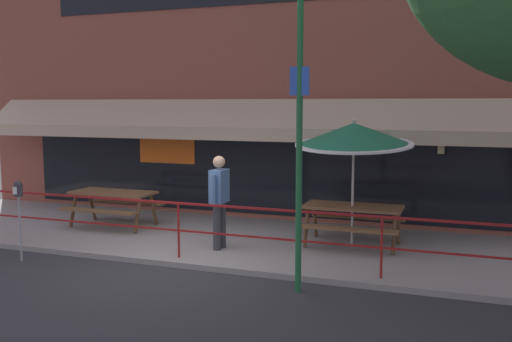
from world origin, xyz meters
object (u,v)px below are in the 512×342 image
(picnic_table_left, at_px, (113,199))
(patio_umbrella_centre, at_px, (354,135))
(parking_meter_near, at_px, (18,196))
(street_sign_pole, at_px, (299,143))
(pedestrian_walking, at_px, (219,197))
(picnic_table_centre, at_px, (353,214))

(picnic_table_left, bearing_deg, patio_umbrella_centre, 0.42)
(picnic_table_left, relative_size, parking_meter_near, 1.27)
(street_sign_pole, bearing_deg, pedestrian_walking, 141.47)
(picnic_table_centre, bearing_deg, street_sign_pole, -96.71)
(picnic_table_centre, relative_size, patio_umbrella_centre, 0.75)
(pedestrian_walking, xyz_separation_m, street_sign_pole, (1.94, -1.55, 1.12))
(patio_umbrella_centre, bearing_deg, pedestrian_walking, -156.20)
(picnic_table_left, distance_m, parking_meter_near, 2.64)
(picnic_table_left, height_order, patio_umbrella_centre, patio_umbrella_centre)
(patio_umbrella_centre, height_order, pedestrian_walking, patio_umbrella_centre)
(picnic_table_centre, distance_m, pedestrian_walking, 2.50)
(patio_umbrella_centre, xyz_separation_m, street_sign_pole, (-0.30, -2.54, 0.00))
(patio_umbrella_centre, xyz_separation_m, parking_meter_near, (-5.32, -2.63, -1.03))
(patio_umbrella_centre, bearing_deg, street_sign_pole, -96.85)
(picnic_table_centre, distance_m, patio_umbrella_centre, 1.47)
(patio_umbrella_centre, bearing_deg, picnic_table_centre, 90.00)
(picnic_table_centre, relative_size, street_sign_pole, 0.42)
(picnic_table_centre, bearing_deg, patio_umbrella_centre, -90.00)
(pedestrian_walking, distance_m, street_sign_pole, 2.72)
(picnic_table_left, relative_size, pedestrian_walking, 1.05)
(picnic_table_centre, relative_size, parking_meter_near, 1.27)
(patio_umbrella_centre, bearing_deg, picnic_table_left, -179.58)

